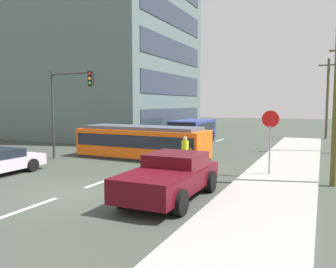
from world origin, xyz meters
TOP-DOWN VIEW (x-y plane):
  - ground_plane at (0.00, 10.00)m, footprint 120.00×120.00m
  - sidewalk_curb_right at (6.80, 6.00)m, footprint 3.20×36.00m
  - lane_stripe_0 at (0.00, -2.00)m, footprint 0.16×2.40m
  - lane_stripe_1 at (0.00, 2.00)m, footprint 0.16×2.40m
  - lane_stripe_2 at (0.00, 6.00)m, footprint 0.16×2.40m
  - lane_stripe_3 at (0.00, 14.19)m, footprint 0.16×2.40m
  - lane_stripe_4 at (0.00, 20.19)m, footprint 0.16×2.40m
  - corner_building at (-13.50, 20.00)m, footprint 18.04×15.38m
  - streetcar_tram at (-1.48, 8.19)m, footprint 8.18×2.79m
  - city_bus at (-1.67, 17.60)m, footprint 2.59×5.52m
  - pedestrian_crossing at (2.15, 6.12)m, footprint 0.51×0.36m
  - pickup_truck_parked at (3.69, 0.83)m, footprint 2.28×5.00m
  - parked_sedan_mid at (-5.34, 12.15)m, footprint 2.03×4.49m
  - parked_sedan_far at (-5.07, 18.33)m, footprint 2.08×4.43m
  - parked_sedan_furthest at (-5.34, 24.13)m, footprint 2.01×4.18m
  - stop_sign at (6.33, 5.93)m, footprint 0.76×0.07m
  - traffic_light_mast at (-5.16, 5.92)m, footprint 3.08×0.33m
  - utility_pole_far at (8.81, 25.73)m, footprint 1.80×0.24m

SIDE VIEW (x-z plane):
  - ground_plane at x=0.00m, z-range 0.00..0.00m
  - lane_stripe_0 at x=0.00m, z-range 0.00..0.01m
  - lane_stripe_1 at x=0.00m, z-range 0.00..0.01m
  - lane_stripe_2 at x=0.00m, z-range 0.00..0.01m
  - lane_stripe_3 at x=0.00m, z-range 0.00..0.01m
  - lane_stripe_4 at x=0.00m, z-range 0.00..0.01m
  - sidewalk_curb_right at x=6.80m, z-range 0.00..0.14m
  - parked_sedan_furthest at x=-5.34m, z-range 0.03..1.22m
  - parked_sedan_mid at x=-5.34m, z-range 0.03..1.22m
  - parked_sedan_far at x=-5.07m, z-range 0.03..1.22m
  - pickup_truck_parked at x=3.69m, z-range 0.02..1.57m
  - pedestrian_crossing at x=2.15m, z-range 0.11..1.78m
  - streetcar_tram at x=-1.48m, z-range 0.03..2.01m
  - city_bus at x=-1.67m, z-range 0.14..2.05m
  - stop_sign at x=6.33m, z-range 0.75..3.63m
  - traffic_light_mast at x=-5.16m, z-range 1.06..6.33m
  - utility_pole_far at x=8.81m, z-range 0.18..7.70m
  - corner_building at x=-13.50m, z-range 0.00..16.00m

